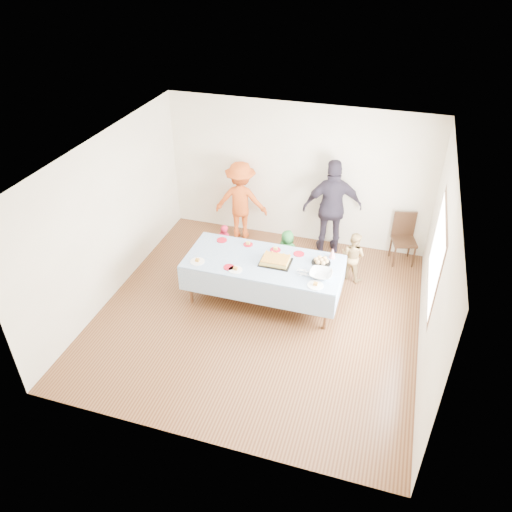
{
  "coord_description": "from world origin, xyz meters",
  "views": [
    {
      "loc": [
        1.77,
        -5.93,
        5.27
      ],
      "look_at": [
        -0.14,
        0.3,
        0.9
      ],
      "focal_mm": 35.0,
      "sensor_mm": 36.0,
      "label": 1
    }
  ],
  "objects_px": {
    "birthday_cake": "(276,261)",
    "adult_left": "(241,201)",
    "party_table": "(264,264)",
    "dining_chair": "(404,235)"
  },
  "relations": [
    {
      "from": "party_table",
      "to": "birthday_cake",
      "type": "relative_size",
      "value": 5.06
    },
    {
      "from": "party_table",
      "to": "adult_left",
      "type": "height_order",
      "value": "adult_left"
    },
    {
      "from": "birthday_cake",
      "to": "dining_chair",
      "type": "relative_size",
      "value": 0.52
    },
    {
      "from": "birthday_cake",
      "to": "adult_left",
      "type": "distance_m",
      "value": 2.18
    },
    {
      "from": "party_table",
      "to": "dining_chair",
      "type": "distance_m",
      "value": 2.85
    },
    {
      "from": "party_table",
      "to": "adult_left",
      "type": "distance_m",
      "value": 2.08
    },
    {
      "from": "party_table",
      "to": "dining_chair",
      "type": "xyz_separation_m",
      "value": [
        2.11,
        1.91,
        -0.2
      ]
    },
    {
      "from": "birthday_cake",
      "to": "adult_left",
      "type": "bearing_deg",
      "value": 123.1
    },
    {
      "from": "adult_left",
      "to": "dining_chair",
      "type": "bearing_deg",
      "value": 173.8
    },
    {
      "from": "birthday_cake",
      "to": "dining_chair",
      "type": "distance_m",
      "value": 2.71
    }
  ]
}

